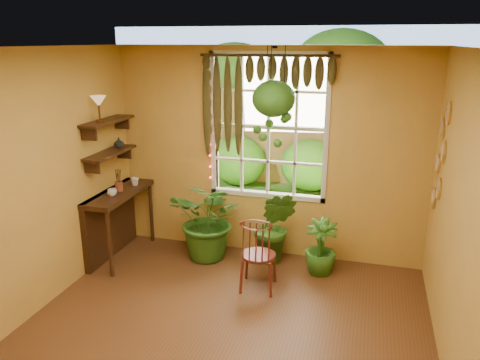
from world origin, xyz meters
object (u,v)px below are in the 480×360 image
object	(u,v)px
potted_plant_left	(210,219)
counter_ledge	(113,216)
potted_plant_mid	(275,227)
windsor_chair	(258,265)
hanging_basket	(274,104)

from	to	relation	value
potted_plant_left	counter_ledge	bearing A→B (deg)	-168.24
potted_plant_left	potted_plant_mid	bearing A→B (deg)	7.60
potted_plant_left	windsor_chair	bearing A→B (deg)	-38.45
potted_plant_left	hanging_basket	world-z (taller)	hanging_basket
potted_plant_mid	windsor_chair	bearing A→B (deg)	-92.89
potted_plant_left	hanging_basket	distance (m)	1.68
potted_plant_left	potted_plant_mid	size ratio (longest dim) A/B	1.11
windsor_chair	potted_plant_mid	xyz separation A→B (m)	(0.04, 0.73, 0.18)
counter_ledge	potted_plant_left	size ratio (longest dim) A/B	1.12
counter_ledge	windsor_chair	distance (m)	2.09
potted_plant_left	hanging_basket	xyz separation A→B (m)	(0.77, 0.13, 1.49)
hanging_basket	potted_plant_left	bearing A→B (deg)	-170.73
potted_plant_mid	hanging_basket	bearing A→B (deg)	161.08
counter_ledge	hanging_basket	xyz separation A→B (m)	(2.03, 0.39, 1.48)
potted_plant_mid	hanging_basket	size ratio (longest dim) A/B	0.83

